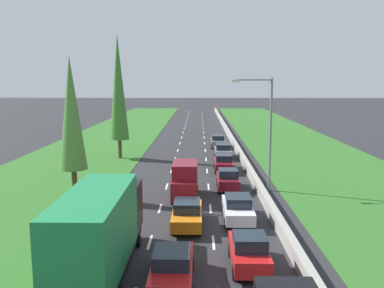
{
  "coord_description": "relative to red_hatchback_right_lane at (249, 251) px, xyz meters",
  "views": [
    {
      "loc": [
        0.94,
        -0.44,
        8.8
      ],
      "look_at": [
        0.05,
        51.68,
        0.72
      ],
      "focal_mm": 38.45,
      "sensor_mm": 36.0,
      "label": 1
    }
  ],
  "objects": [
    {
      "name": "poplar_tree_second",
      "position": [
        -11.79,
        11.73,
        5.52
      ],
      "size": [
        2.07,
        2.07,
        10.61
      ],
      "color": "#4C3823",
      "rests_on": "ground"
    },
    {
      "name": "green_box_truck_left_lane",
      "position": [
        -6.73,
        -1.05,
        1.35
      ],
      "size": [
        2.46,
        9.4,
        4.18
      ],
      "color": "black",
      "rests_on": "ground"
    },
    {
      "name": "street_light_mast",
      "position": [
        2.93,
        13.88,
        4.4
      ],
      "size": [
        3.2,
        0.28,
        9.0
      ],
      "color": "gray",
      "rests_on": "ground"
    },
    {
      "name": "grey_sedan_right_lane",
      "position": [
        0.36,
        27.97,
        -0.02
      ],
      "size": [
        1.82,
        4.5,
        1.64
      ],
      "color": "slate",
      "rests_on": "ground"
    },
    {
      "name": "lane_markings",
      "position": [
        -3.31,
        42.04,
        -0.83
      ],
      "size": [
        3.64,
        116.0,
        0.01
      ],
      "color": "white",
      "rests_on": "ground"
    },
    {
      "name": "grey_sedan_right_lane_seventh",
      "position": [
        0.14,
        35.57,
        -0.02
      ],
      "size": [
        1.82,
        4.5,
        1.64
      ],
      "color": "slate",
      "rests_on": "ground"
    },
    {
      "name": "grass_verge_right",
      "position": [
        11.04,
        42.04,
        -0.82
      ],
      "size": [
        14.0,
        140.0,
        0.04
      ],
      "primitive_type": "cube",
      "color": "#2D6623",
      "rests_on": "ground"
    },
    {
      "name": "red_hatchback_right_lane",
      "position": [
        0.0,
        0.0,
        0.0
      ],
      "size": [
        1.74,
        3.9,
        1.72
      ],
      "color": "red",
      "rests_on": "ground"
    },
    {
      "name": "maroon_sedan_right_lane",
      "position": [
        0.05,
        21.26,
        -0.02
      ],
      "size": [
        1.82,
        4.5,
        1.64
      ],
      "color": "maroon",
      "rests_on": "ground"
    },
    {
      "name": "white_sedan_right_lane",
      "position": [
        0.09,
        6.7,
        -0.02
      ],
      "size": [
        1.82,
        4.5,
        1.64
      ],
      "color": "white",
      "rests_on": "ground"
    },
    {
      "name": "poplar_tree_third",
      "position": [
        -11.37,
        27.6,
        7.15
      ],
      "size": [
        2.15,
        2.15,
        13.88
      ],
      "color": "#4C3823",
      "rests_on": "ground"
    },
    {
      "name": "maroon_van_centre_lane",
      "position": [
        -3.4,
        11.48,
        0.56
      ],
      "size": [
        1.96,
        4.9,
        2.82
      ],
      "color": "maroon",
      "rests_on": "ground"
    },
    {
      "name": "grass_verge_left",
      "position": [
        -15.96,
        42.04,
        -0.82
      ],
      "size": [
        14.0,
        140.0,
        0.04
      ],
      "primitive_type": "cube",
      "color": "#2D6623",
      "rests_on": "ground"
    },
    {
      "name": "ground_plane",
      "position": [
        -3.31,
        42.04,
        -0.84
      ],
      "size": [
        300.0,
        300.0,
        0.0
      ],
      "primitive_type": "plane",
      "color": "#28282B",
      "rests_on": "ground"
    },
    {
      "name": "red_sedan_centre_lane",
      "position": [
        -3.52,
        -1.68,
        -0.02
      ],
      "size": [
        1.82,
        4.5,
        1.64
      ],
      "color": "red",
      "rests_on": "ground"
    },
    {
      "name": "orange_sedan_centre_lane",
      "position": [
        -3.08,
        5.56,
        -0.02
      ],
      "size": [
        1.82,
        4.5,
        1.64
      ],
      "color": "orange",
      "rests_on": "ground"
    },
    {
      "name": "maroon_hatchback_right_lane",
      "position": [
        -0.01,
        14.22,
        0.0
      ],
      "size": [
        1.74,
        3.9,
        1.72
      ],
      "color": "maroon",
      "rests_on": "ground"
    },
    {
      "name": "median_barrier",
      "position": [
        2.39,
        42.04,
        -0.41
      ],
      "size": [
        0.44,
        120.0,
        0.85
      ],
      "primitive_type": "cube",
      "color": "#9E9B93",
      "rests_on": "ground"
    }
  ]
}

